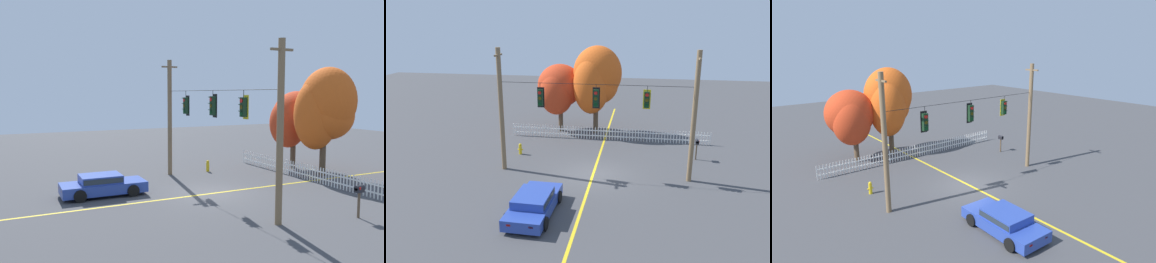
{
  "view_description": "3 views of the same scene",
  "coord_description": "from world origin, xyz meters",
  "views": [
    {
      "loc": [
        18.54,
        -10.35,
        5.43
      ],
      "look_at": [
        -1.0,
        -0.68,
        3.36
      ],
      "focal_mm": 37.04,
      "sensor_mm": 36.0,
      "label": 1
    },
    {
      "loc": [
        2.72,
        -21.8,
        9.32
      ],
      "look_at": [
        -0.9,
        -0.28,
        2.81
      ],
      "focal_mm": 35.83,
      "sensor_mm": 36.0,
      "label": 2
    },
    {
      "loc": [
        -13.01,
        -15.7,
        8.97
      ],
      "look_at": [
        -0.47,
        -0.06,
        3.73
      ],
      "focal_mm": 31.37,
      "sensor_mm": 36.0,
      "label": 3
    }
  ],
  "objects": [
    {
      "name": "autumn_maple_mid",
      "position": [
        -1.0,
        9.06,
        4.44
      ],
      "size": [
        3.96,
        3.69,
        7.19
      ],
      "color": "brown",
      "rests_on": "ground"
    },
    {
      "name": "roadside_mailbox",
      "position": [
        6.58,
        3.73,
        1.19
      ],
      "size": [
        0.25,
        0.44,
        1.45
      ],
      "color": "brown",
      "rests_on": "ground"
    },
    {
      "name": "parked_car",
      "position": [
        -2.23,
        -5.43,
        0.61
      ],
      "size": [
        2.11,
        4.48,
        1.15
      ],
      "color": "#28429E",
      "rests_on": "ground"
    },
    {
      "name": "white_picket_fence",
      "position": [
        0.27,
        7.11,
        0.5
      ],
      "size": [
        15.6,
        0.06,
        1.0
      ],
      "color": "white",
      "rests_on": "ground"
    },
    {
      "name": "signal_support_span",
      "position": [
        0.0,
        0.0,
        3.89
      ],
      "size": [
        11.75,
        1.1,
        7.65
      ],
      "color": "brown",
      "rests_on": "ground"
    },
    {
      "name": "traffic_signal_eastbound_side",
      "position": [
        -3.23,
        0.01,
        4.72
      ],
      "size": [
        0.43,
        0.38,
        1.51
      ],
      "color": "black"
    },
    {
      "name": "fire_hydrant",
      "position": [
        -5.57,
        2.81,
        0.39
      ],
      "size": [
        0.38,
        0.22,
        0.79
      ],
      "color": "gold",
      "rests_on": "ground"
    },
    {
      "name": "ground",
      "position": [
        0.0,
        0.0,
        0.0
      ],
      "size": [
        80.0,
        80.0,
        0.0
      ],
      "primitive_type": "plane",
      "color": "#424244"
    },
    {
      "name": "traffic_signal_northbound_secondary",
      "position": [
        3.04,
        0.01,
        4.82
      ],
      "size": [
        0.43,
        0.38,
        1.37
      ],
      "color": "black"
    },
    {
      "name": "autumn_maple_near_fence",
      "position": [
        -4.12,
        9.19,
        3.63
      ],
      "size": [
        3.78,
        3.67,
        5.64
      ],
      "color": "brown",
      "rests_on": "ground"
    },
    {
      "name": "traffic_signal_northbound_primary",
      "position": [
        0.12,
        0.01,
        4.8
      ],
      "size": [
        0.43,
        0.38,
        1.45
      ],
      "color": "black"
    },
    {
      "name": "lane_centerline_stripe",
      "position": [
        0.0,
        0.0,
        0.0
      ],
      "size": [
        0.16,
        36.0,
        0.01
      ],
      "primitive_type": "cube",
      "color": "gold",
      "rests_on": "ground"
    }
  ]
}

